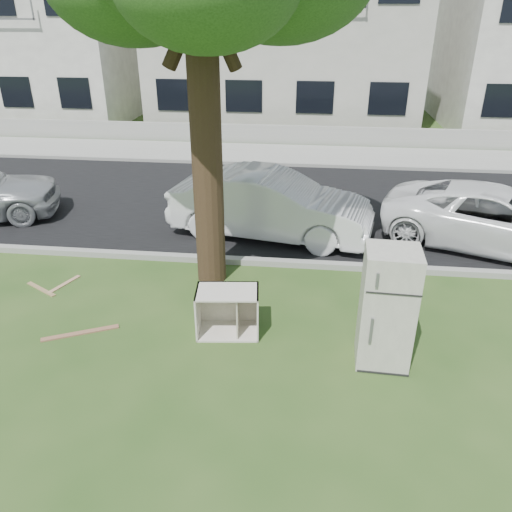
# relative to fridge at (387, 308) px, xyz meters

# --- Properties ---
(ground) EXTENTS (120.00, 120.00, 0.00)m
(ground) POSITION_rel_fridge_xyz_m (-2.54, 0.38, -0.89)
(ground) COLOR #294819
(road) EXTENTS (120.00, 7.00, 0.01)m
(road) POSITION_rel_fridge_xyz_m (-2.54, 6.38, -0.88)
(road) COLOR black
(road) RESTS_ON ground
(kerb_near) EXTENTS (120.00, 0.18, 0.12)m
(kerb_near) POSITION_rel_fridge_xyz_m (-2.54, 2.83, -0.89)
(kerb_near) COLOR gray
(kerb_near) RESTS_ON ground
(kerb_far) EXTENTS (120.00, 0.18, 0.12)m
(kerb_far) POSITION_rel_fridge_xyz_m (-2.54, 9.93, -0.89)
(kerb_far) COLOR gray
(kerb_far) RESTS_ON ground
(sidewalk) EXTENTS (120.00, 2.80, 0.01)m
(sidewalk) POSITION_rel_fridge_xyz_m (-2.54, 11.38, -0.88)
(sidewalk) COLOR gray
(sidewalk) RESTS_ON ground
(low_wall) EXTENTS (120.00, 0.15, 0.70)m
(low_wall) POSITION_rel_fridge_xyz_m (-2.54, 12.98, -0.54)
(low_wall) COLOR gray
(low_wall) RESTS_ON ground
(townhouse_left) EXTENTS (10.20, 8.16, 7.04)m
(townhouse_left) POSITION_rel_fridge_xyz_m (-14.54, 17.88, 2.64)
(townhouse_left) COLOR white
(townhouse_left) RESTS_ON ground
(townhouse_center) EXTENTS (11.22, 8.16, 7.44)m
(townhouse_center) POSITION_rel_fridge_xyz_m (-2.54, 17.88, 2.84)
(townhouse_center) COLOR beige
(townhouse_center) RESTS_ON ground
(fridge) EXTENTS (0.76, 0.71, 1.78)m
(fridge) POSITION_rel_fridge_xyz_m (0.00, 0.00, 0.00)
(fridge) COLOR beige
(fridge) RESTS_ON ground
(cabinet) EXTENTS (1.02, 0.70, 0.75)m
(cabinet) POSITION_rel_fridge_xyz_m (-2.34, 0.44, -0.51)
(cabinet) COLOR white
(cabinet) RESTS_ON ground
(plank_a) EXTENTS (1.11, 0.60, 0.02)m
(plank_a) POSITION_rel_fridge_xyz_m (-4.66, 0.12, -0.88)
(plank_a) COLOR #8D5E44
(plank_a) RESTS_ON ground
(plank_b) EXTENTS (0.74, 0.48, 0.02)m
(plank_b) POSITION_rel_fridge_xyz_m (-5.97, 1.36, -0.88)
(plank_b) COLOR #997A50
(plank_b) RESTS_ON ground
(plank_c) EXTENTS (0.34, 0.72, 0.02)m
(plank_c) POSITION_rel_fridge_xyz_m (-5.63, 1.59, -0.88)
(plank_c) COLOR tan
(plank_c) RESTS_ON ground
(car_center) EXTENTS (4.67, 2.35, 1.47)m
(car_center) POSITION_rel_fridge_xyz_m (-2.00, 4.30, -0.15)
(car_center) COLOR silver
(car_center) RESTS_ON ground
(car_right) EXTENTS (5.10, 3.66, 1.29)m
(car_right) POSITION_rel_fridge_xyz_m (2.80, 4.27, -0.24)
(car_right) COLOR white
(car_right) RESTS_ON ground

